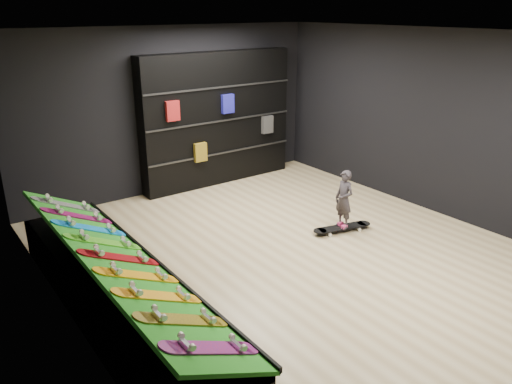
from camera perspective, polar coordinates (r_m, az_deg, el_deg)
floor at (r=7.14m, az=4.22°, el=-7.16°), size 6.00×7.00×0.01m
ceiling at (r=6.33m, az=4.96°, el=17.65°), size 6.00×7.00×0.01m
wall_back at (r=9.43m, az=-9.58°, el=9.17°), size 6.00×0.02×3.00m
wall_left at (r=5.23m, az=-21.26°, el=-1.16°), size 0.02×7.00×3.00m
wall_right at (r=8.79m, az=19.72°, el=7.43°), size 0.02×7.00×3.00m
display_rack at (r=5.89m, az=-15.42°, el=-11.59°), size 0.90×4.50×0.50m
turf_ramp at (r=5.68m, az=-15.39°, el=-7.50°), size 0.92×4.50×0.46m
back_shelving at (r=9.74m, az=-4.45°, el=8.32°), size 3.16×0.37×2.53m
floor_skateboard at (r=7.90m, az=9.81°, el=-4.19°), size 1.00×0.47×0.09m
child at (r=7.78m, az=9.95°, el=-2.06°), size 0.16×0.21×0.55m
display_board_0 at (r=4.20m, az=-5.14°, el=-17.31°), size 0.93×0.22×0.50m
display_board_1 at (r=4.54m, az=-8.38°, el=-14.23°), size 0.93×0.22×0.50m
display_board_2 at (r=4.90m, az=-11.07°, el=-11.56°), size 0.93×0.22×0.50m
display_board_3 at (r=5.28m, az=-13.35°, el=-9.24°), size 0.93×0.22×0.50m
display_board_4 at (r=5.67m, az=-15.29°, el=-7.22°), size 0.93×0.22×0.50m
display_board_5 at (r=6.07m, az=-16.97°, el=-5.47°), size 0.93×0.22×0.50m
display_board_6 at (r=6.49m, az=-18.42°, el=-3.93°), size 0.93×0.22×0.50m
display_board_7 at (r=6.91m, az=-19.69°, el=-2.58°), size 0.93×0.22×0.50m
display_board_8 at (r=7.34m, az=-20.82°, el=-1.38°), size 0.93×0.22×0.50m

